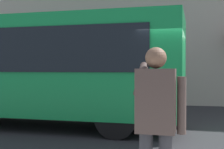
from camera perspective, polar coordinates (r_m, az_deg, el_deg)
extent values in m
plane|color=#232326|center=(8.07, 14.67, -10.65)|extent=(60.00, 60.00, 0.00)
cube|color=#0F7238|center=(9.43, -15.54, 1.43)|extent=(9.00, 2.50, 2.60)
cylinder|color=black|center=(9.47, 4.01, -5.82)|extent=(1.00, 0.28, 1.00)
cylinder|color=black|center=(7.34, 0.74, -7.82)|extent=(1.00, 0.28, 1.00)
cube|color=#473833|center=(3.27, 7.95, -4.73)|extent=(0.40, 0.24, 0.66)
sphere|color=brown|center=(3.25, 7.97, 3.01)|extent=(0.22, 0.22, 0.22)
cylinder|color=#473833|center=(3.25, 12.53, -5.48)|extent=(0.09, 0.09, 0.58)
cylinder|color=#473833|center=(3.44, 5.30, -0.76)|extent=(0.09, 0.48, 0.37)
cube|color=black|center=(3.56, 6.95, 2.51)|extent=(0.07, 0.01, 0.14)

